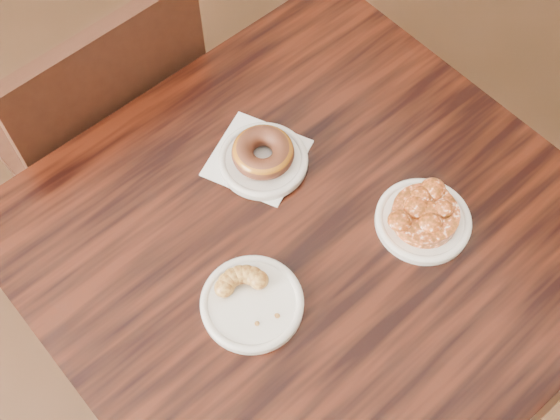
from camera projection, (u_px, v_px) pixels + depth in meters
floor at (241, 356)px, 1.77m from camera, size 5.00×5.00×0.00m
cafe_table at (311, 323)px, 1.42m from camera, size 0.93×0.93×0.75m
chair_far at (96, 132)px, 1.56m from camera, size 0.48×0.48×0.90m
napkin at (257, 158)px, 1.16m from camera, size 0.19×0.19×0.00m
plate_donut at (263, 161)px, 1.15m from camera, size 0.15×0.15×0.01m
plate_cruller at (252, 304)px, 1.03m from camera, size 0.15×0.15×0.01m
plate_fritter at (423, 221)px, 1.10m from camera, size 0.15×0.15×0.01m
glazed_donut at (263, 152)px, 1.13m from camera, size 0.10×0.10×0.04m
apple_fritter at (426, 214)px, 1.08m from camera, size 0.14×0.14×0.03m
cruller_fragment at (252, 299)px, 1.02m from camera, size 0.10×0.10×0.03m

